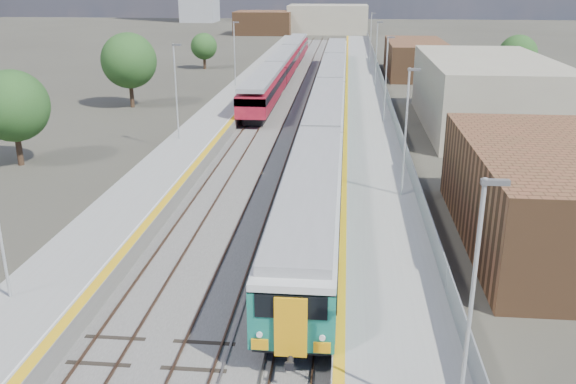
# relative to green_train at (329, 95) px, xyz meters

# --- Properties ---
(ground) EXTENTS (320.00, 320.00, 0.00)m
(ground) POSITION_rel_green_train_xyz_m (-1.50, 2.55, -2.37)
(ground) COLOR #47443A
(ground) RESTS_ON ground
(ballast_bed) EXTENTS (10.50, 155.00, 0.06)m
(ballast_bed) POSITION_rel_green_train_xyz_m (-3.75, 5.05, -2.34)
(ballast_bed) COLOR #565451
(ballast_bed) RESTS_ON ground
(tracks) EXTENTS (8.96, 160.00, 0.17)m
(tracks) POSITION_rel_green_train_xyz_m (-3.15, 6.72, -2.26)
(tracks) COLOR #4C3323
(tracks) RESTS_ON ground
(platform_right) EXTENTS (4.70, 155.00, 8.52)m
(platform_right) POSITION_rel_green_train_xyz_m (3.78, 5.04, -1.84)
(platform_right) COLOR slate
(platform_right) RESTS_ON ground
(platform_left) EXTENTS (4.30, 155.00, 8.52)m
(platform_left) POSITION_rel_green_train_xyz_m (-10.55, 5.04, -1.85)
(platform_left) COLOR slate
(platform_left) RESTS_ON ground
(green_train) EXTENTS (3.06, 84.99, 3.36)m
(green_train) POSITION_rel_green_train_xyz_m (0.00, 0.00, 0.00)
(green_train) COLOR black
(green_train) RESTS_ON ground
(red_train) EXTENTS (2.94, 59.68, 3.72)m
(red_train) POSITION_rel_green_train_xyz_m (-7.00, 23.54, -0.17)
(red_train) COLOR black
(red_train) RESTS_ON ground
(tree_a) EXTENTS (5.24, 5.24, 7.10)m
(tree_a) POSITION_rel_green_train_xyz_m (-22.47, -18.50, 2.10)
(tree_a) COLOR #382619
(tree_a) RESTS_ON ground
(tree_b) EXTENTS (5.86, 5.86, 7.94)m
(tree_b) POSITION_rel_green_train_xyz_m (-21.45, 3.54, 2.63)
(tree_b) COLOR #382619
(tree_b) RESTS_ON ground
(tree_c) EXTENTS (4.03, 4.03, 5.46)m
(tree_c) POSITION_rel_green_train_xyz_m (-20.32, 33.83, 1.06)
(tree_c) COLOR #382619
(tree_c) RESTS_ON ground
(tree_d) EXTENTS (4.86, 4.86, 6.59)m
(tree_d) POSITION_rel_green_train_xyz_m (23.28, 21.20, 1.78)
(tree_d) COLOR #382619
(tree_d) RESTS_ON ground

